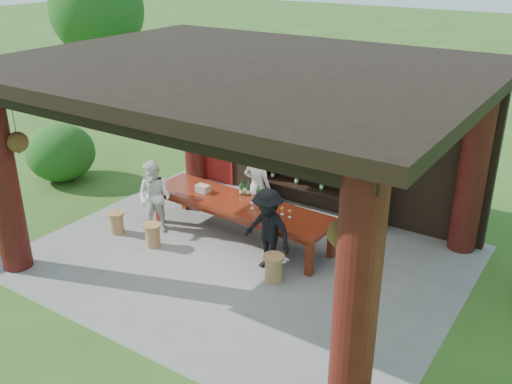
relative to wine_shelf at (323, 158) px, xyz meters
The scene contains 14 objects.
ground 2.75m from the wine_shelf, 96.26° to the right, with size 90.00×90.00×0.00m, color #2D5119.
pavilion 2.23m from the wine_shelf, 97.93° to the right, with size 7.50×6.00×3.60m.
wine_shelf is the anchor object (origin of this frame).
tasting_table 2.08m from the wine_shelf, 112.27° to the right, with size 3.79×1.11×0.75m.
stool_near_left 3.71m from the wine_shelf, 122.73° to the right, with size 0.34×0.34×0.45m.
stool_near_right 3.02m from the wine_shelf, 78.40° to the right, with size 0.36×0.36×0.48m.
stool_far_left 4.28m from the wine_shelf, 133.96° to the right, with size 0.33×0.33×0.43m.
host 1.49m from the wine_shelf, 125.13° to the right, with size 0.58×0.38×1.60m, color beige.
guest_woman 3.44m from the wine_shelf, 132.87° to the right, with size 0.70×0.54×1.43m, color silver.
guest_man 2.54m from the wine_shelf, 84.16° to the right, with size 0.95×0.55×1.48m, color black.
table_bottles 1.75m from the wine_shelf, 116.02° to the right, with size 0.50×0.18×0.31m.
table_glasses 1.95m from the wine_shelf, 89.85° to the right, with size 0.83×0.15×0.15m.
napkin_basket 2.51m from the wine_shelf, 131.65° to the right, with size 0.26×0.18×0.14m, color #BF6672.
shrubs 2.19m from the wine_shelf, 59.92° to the right, with size 13.46×9.35×1.36m.
Camera 1 is at (5.10, -7.33, 5.17)m, focal length 40.00 mm.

